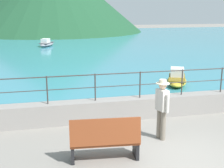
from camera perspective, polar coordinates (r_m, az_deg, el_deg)
ground_plane at (r=7.95m, az=12.53°, el=-13.75°), size 120.00×120.00×0.00m
promenade_wall at (r=10.55m, az=5.15°, el=-4.34°), size 20.00×0.56×0.70m
railing at (r=10.29m, az=5.27°, el=0.77°), size 18.44×0.04×0.90m
lake_water at (r=32.50m, az=-7.56°, el=7.46°), size 64.00×44.32×0.06m
bench_main at (r=7.54m, az=-1.31°, el=-10.29°), size 1.74×0.71×1.13m
person_walking at (r=8.72m, az=9.29°, el=-4.11°), size 0.38×0.56×1.75m
boat_0 at (r=30.38m, az=-12.11°, el=7.38°), size 1.84×2.46×0.76m
boat_2 at (r=15.15m, az=12.01°, el=0.98°), size 1.78×2.47×0.76m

